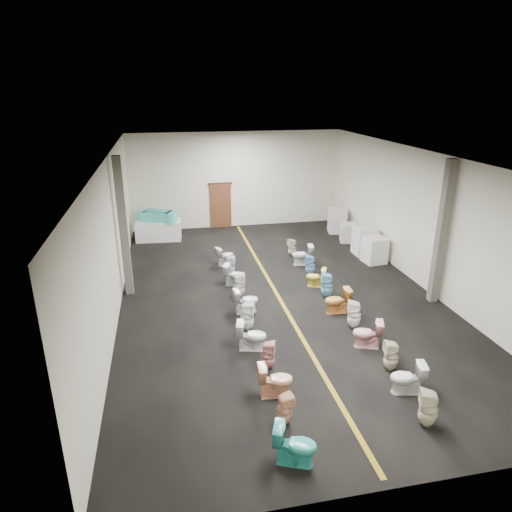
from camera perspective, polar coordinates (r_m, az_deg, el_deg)
The scene contains 39 objects.
floor at distance 15.16m, azimuth 2.57°, elevation -4.68°, with size 16.00×16.00×0.00m, color black.
ceiling at distance 13.86m, azimuth 2.87°, elevation 12.41°, with size 16.00×16.00×0.00m, color black.
wall_back at distance 21.97m, azimuth -2.43°, elevation 9.46°, with size 10.00×10.00×0.00m, color beige.
wall_front at distance 7.56m, azimuth 18.09°, elevation -14.31°, with size 10.00×10.00×0.00m, color beige.
wall_left at distance 14.03m, azimuth -17.52°, elevation 2.13°, with size 16.00×16.00×0.00m, color beige.
wall_right at distance 16.28m, azimuth 20.09°, elevation 4.30°, with size 16.00×16.00×0.00m, color beige.
aisle_stripe at distance 15.16m, azimuth 2.57°, elevation -4.67°, with size 0.12×15.60×0.01m, color olive.
back_door at distance 22.06m, azimuth -4.42°, elevation 6.27°, with size 1.00×0.10×2.10m, color #562D19.
door_frame at distance 21.84m, azimuth -4.50°, elevation 9.00°, with size 1.15×0.08×0.10m, color #331C11.
column_left at distance 14.96m, azimuth -16.24°, elevation 3.38°, with size 0.25×0.25×4.50m, color #59544C.
column_right at distance 14.94m, azimuth 22.17°, elevation 2.64°, with size 0.25×0.25×4.50m, color #59544C.
display_table at distance 20.75m, azimuth -12.08°, elevation 3.18°, with size 1.95×0.98×0.87m, color white.
bathtub at distance 20.57m, azimuth -12.21°, elevation 4.87°, with size 1.76×1.14×0.55m.
appliance_crate_a at distance 18.19m, azimuth 14.59°, elevation 0.74°, with size 0.78×0.78×1.00m, color silver.
appliance_crate_b at distance 18.96m, azimuth 13.42°, elevation 1.84°, with size 0.82×0.82×1.12m, color silver.
appliance_crate_c at distance 20.44m, azimuth 11.50°, elevation 2.87°, with size 0.71×0.71×0.81m, color beige.
appliance_crate_d at distance 21.64m, azimuth 10.12°, elevation 4.38°, with size 0.78×0.78×1.12m, color silver.
toilet_left_0 at distance 8.88m, azimuth 4.92°, elevation -22.46°, with size 0.45×0.79×0.80m, color teal.
toilet_left_1 at distance 9.67m, azimuth 3.60°, elevation -18.59°, with size 0.31×0.32×0.70m, color #E4AB89.
toilet_left_2 at distance 10.36m, azimuth 2.42°, elevation -15.24°, with size 0.44×0.77×0.79m, color #F9B791.
toilet_left_3 at distance 11.21m, azimuth 1.49°, elevation -12.29°, with size 0.33×0.34×0.74m, color #D5948E.
toilet_left_4 at distance 11.94m, azimuth -0.56°, elevation -9.93°, with size 0.44×0.77×0.79m, color white.
toilet_left_5 at distance 12.80m, azimuth -1.14°, elevation -7.53°, with size 0.39×0.39×0.86m, color white.
toilet_left_6 at distance 13.78m, azimuth -1.28°, elevation -5.59°, with size 0.43×0.75×0.77m, color silver.
toilet_left_7 at distance 14.71m, azimuth -2.15°, elevation -3.71°, with size 0.37×0.38×0.83m, color white.
toilet_left_8 at distance 15.61m, azimuth -2.68°, elevation -2.39°, with size 0.42×0.74×0.76m, color silver.
toilet_left_9 at distance 16.50m, azimuth -3.23°, elevation -1.18°, with size 0.32×0.33×0.72m, color white.
toilet_left_10 at distance 17.45m, azimuth -3.91°, elevation 0.04°, with size 0.40×0.70×0.72m, color silver.
toilet_right_0 at distance 10.17m, azimuth 20.74°, elevation -17.40°, with size 0.37×0.38×0.83m, color beige.
toilet_right_1 at distance 10.96m, azimuth 18.40°, elevation -14.27°, with size 0.43×0.75×0.76m, color silver.
toilet_right_2 at distance 11.62m, azimuth 16.54°, elevation -11.86°, with size 0.35×0.36×0.77m, color beige.
toilet_right_3 at distance 12.38m, azimuth 13.74°, elevation -9.42°, with size 0.43×0.76×0.77m, color #E6A3A5.
toilet_right_4 at distance 13.20m, azimuth 12.18°, elevation -7.17°, with size 0.37×0.38×0.83m, color white.
toilet_right_5 at distance 13.97m, azimuth 10.17°, elevation -5.51°, with size 0.44×0.77×0.79m, color #DC8E41.
toilet_right_6 at distance 14.88m, azimuth 8.88°, elevation -3.63°, with size 0.38×0.39×0.85m, color #7CC1E1.
toilet_right_7 at distance 15.65m, azimuth 7.51°, elevation -2.64°, with size 0.38×0.67×0.68m, color yellow.
toilet_right_8 at distance 16.53m, azimuth 6.80°, elevation -1.15°, with size 0.35×0.35×0.77m, color #6DADDB.
toilet_right_9 at distance 17.46m, azimuth 5.83°, elevation 0.14°, with size 0.45×0.79×0.80m, color silver.
toilet_right_10 at distance 18.35m, azimuth 4.55°, elevation 1.07°, with size 0.33×0.33×0.73m, color beige.
Camera 1 is at (-3.40, -13.30, 6.43)m, focal length 32.00 mm.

